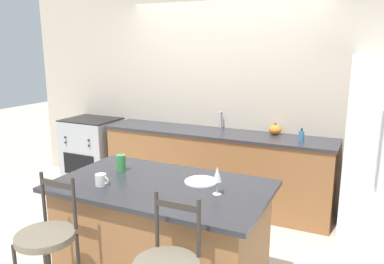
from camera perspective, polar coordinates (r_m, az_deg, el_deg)
The scene contains 13 objects.
ground_plane at distance 4.57m, azimuth 1.77°, elevation -12.36°, with size 18.00×18.00×0.00m, color beige.
wall_back at distance 4.77m, azimuth 4.96°, elevation 5.60°, with size 6.00×0.07×2.70m.
back_counter at distance 4.70m, azimuth 3.51°, elevation -5.49°, with size 2.86×0.62×0.94m.
sink_faucet at distance 4.71m, azimuth 4.44°, elevation 2.17°, with size 0.02×0.13×0.22m.
kitchen_island at distance 3.06m, azimuth -4.56°, elevation -16.00°, with size 1.63×0.95×0.93m.
oven_range at distance 5.61m, azimuth -14.86°, elevation -2.82°, with size 0.73×0.63×0.95m.
bar_stool_near at distance 2.72m, azimuth -21.10°, elevation -16.94°, with size 0.38×0.38×1.13m.
dinner_plate at distance 2.89m, azimuth 1.39°, elevation -7.51°, with size 0.26×0.26×0.02m.
wine_glass at distance 2.62m, azimuth 3.87°, elevation -6.54°, with size 0.06×0.06×0.20m.
coffee_mug at distance 2.89m, azimuth -13.68°, elevation -7.10°, with size 0.11×0.08×0.09m.
tumbler_cup at distance 3.18m, azimuth -10.76°, elevation -4.65°, with size 0.08×0.08×0.14m.
pumpkin_decoration at distance 4.50m, azimuth 12.55°, elevation 0.34°, with size 0.15×0.15×0.14m.
soap_bottle at distance 4.22m, azimuth 16.33°, elevation -0.61°, with size 0.06×0.06×0.15m.
Camera 1 is at (1.64, -3.80, 1.94)m, focal length 35.00 mm.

